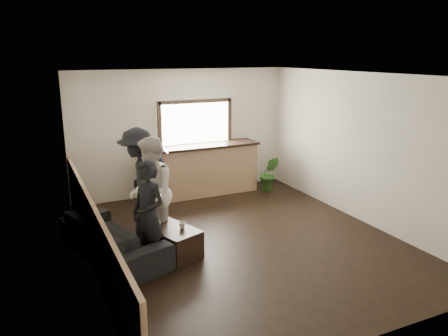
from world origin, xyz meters
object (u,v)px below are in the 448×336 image
coffee_table (171,240)px  bar_counter (200,167)px  person_d (156,177)px  cup_a (157,223)px  person_c (139,180)px  person_a (149,214)px  person_b (151,193)px  potted_plant (269,174)px  sofa (113,237)px  cup_b (182,225)px

coffee_table → bar_counter: bearing=59.3°
coffee_table → person_d: bearing=80.7°
cup_a → person_c: (-0.00, 1.04, 0.45)m
bar_counter → person_d: 1.60m
bar_counter → person_a: (-1.98, -2.90, 0.17)m
person_b → potted_plant: bearing=132.2°
bar_counter → person_b: bar_counter is taller
bar_counter → cup_a: size_ratio=21.41×
person_b → person_c: 0.74m
sofa → cup_b: size_ratio=20.35×
coffee_table → person_c: (-0.18, 1.18, 0.72)m
potted_plant → person_a: (-3.54, -2.46, 0.41)m
potted_plant → person_c: size_ratio=0.44×
coffee_table → cup_b: (0.17, -0.10, 0.27)m
coffee_table → person_b: bearing=110.6°
bar_counter → potted_plant: (1.56, -0.44, -0.23)m
cup_b → person_c: person_c is taller
bar_counter → cup_b: (-1.41, -2.77, -0.15)m
potted_plant → person_b: 3.79m
bar_counter → coffee_table: 3.13m
sofa → person_c: bearing=-55.1°
person_d → person_c: bearing=-4.3°
potted_plant → person_a: bearing=-145.2°
person_a → cup_a: bearing=119.6°
sofa → potted_plant: (3.99, 1.94, 0.09)m
person_c → person_d: size_ratio=1.18×
bar_counter → sofa: 3.41m
cup_b → cup_a: bearing=144.4°
coffee_table → person_d: (0.29, 1.74, 0.57)m
person_c → cup_a: bearing=11.8°
bar_counter → potted_plant: 1.64m
potted_plant → person_b: person_b is taller
coffee_table → cup_a: 0.35m
sofa → person_b: (0.68, 0.15, 0.61)m
sofa → cup_a: 0.71m
bar_counter → person_a: bearing=-124.3°
cup_b → person_d: 1.88m
person_c → person_d: person_c is taller
potted_plant → person_d: size_ratio=0.52×
sofa → cup_a: (0.67, -0.15, 0.18)m
person_c → person_d: 0.75m
cup_a → cup_b: size_ratio=1.19×
person_b → person_d: size_ratio=1.16×
cup_b → potted_plant: potted_plant is taller
potted_plant → cup_a: bearing=-147.8°
cup_a → person_c: bearing=90.1°
potted_plant → person_a: 4.33m
cup_b → coffee_table: bearing=148.1°
coffee_table → person_b: size_ratio=0.54×
person_d → person_a: bearing=15.9°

